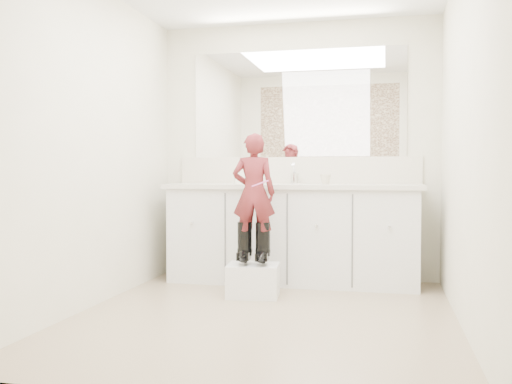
# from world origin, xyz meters

# --- Properties ---
(floor) EXTENTS (3.00, 3.00, 0.00)m
(floor) POSITION_xyz_m (0.00, 0.00, 0.00)
(floor) COLOR #887559
(floor) RESTS_ON ground
(wall_back) EXTENTS (2.60, 0.00, 2.60)m
(wall_back) POSITION_xyz_m (0.00, 1.50, 1.20)
(wall_back) COLOR beige
(wall_back) RESTS_ON floor
(wall_front) EXTENTS (2.60, 0.00, 2.60)m
(wall_front) POSITION_xyz_m (0.00, -1.50, 1.20)
(wall_front) COLOR beige
(wall_front) RESTS_ON floor
(wall_left) EXTENTS (0.00, 3.00, 3.00)m
(wall_left) POSITION_xyz_m (-1.30, 0.00, 1.20)
(wall_left) COLOR beige
(wall_left) RESTS_ON floor
(wall_right) EXTENTS (0.00, 3.00, 3.00)m
(wall_right) POSITION_xyz_m (1.30, 0.00, 1.20)
(wall_right) COLOR beige
(wall_right) RESTS_ON floor
(vanity_cabinet) EXTENTS (2.20, 0.55, 0.85)m
(vanity_cabinet) POSITION_xyz_m (0.00, 1.23, 0.42)
(vanity_cabinet) COLOR silver
(vanity_cabinet) RESTS_ON floor
(countertop) EXTENTS (2.28, 0.58, 0.04)m
(countertop) POSITION_xyz_m (0.00, 1.21, 0.87)
(countertop) COLOR beige
(countertop) RESTS_ON vanity_cabinet
(backsplash) EXTENTS (2.28, 0.03, 0.25)m
(backsplash) POSITION_xyz_m (0.00, 1.49, 1.02)
(backsplash) COLOR beige
(backsplash) RESTS_ON countertop
(mirror) EXTENTS (2.00, 0.02, 1.00)m
(mirror) POSITION_xyz_m (0.00, 1.49, 1.64)
(mirror) COLOR white
(mirror) RESTS_ON wall_back
(dot_panel) EXTENTS (2.00, 0.01, 1.20)m
(dot_panel) POSITION_xyz_m (0.00, -1.49, 1.65)
(dot_panel) COLOR #472819
(dot_panel) RESTS_ON wall_front
(faucet) EXTENTS (0.08, 0.08, 0.10)m
(faucet) POSITION_xyz_m (0.00, 1.38, 0.94)
(faucet) COLOR silver
(faucet) RESTS_ON countertop
(cup) EXTENTS (0.12, 0.12, 0.09)m
(cup) POSITION_xyz_m (0.30, 1.23, 0.94)
(cup) COLOR beige
(cup) RESTS_ON countertop
(soap_bottle) EXTENTS (0.12, 0.12, 0.20)m
(soap_bottle) POSITION_xyz_m (-0.48, 1.19, 0.99)
(soap_bottle) COLOR white
(soap_bottle) RESTS_ON countertop
(step_stool) EXTENTS (0.44, 0.38, 0.26)m
(step_stool) POSITION_xyz_m (-0.22, 0.59, 0.13)
(step_stool) COLOR white
(step_stool) RESTS_ON floor
(boot_left) EXTENTS (0.15, 0.24, 0.34)m
(boot_left) POSITION_xyz_m (-0.29, 0.61, 0.43)
(boot_left) COLOR black
(boot_left) RESTS_ON step_stool
(boot_right) EXTENTS (0.15, 0.24, 0.34)m
(boot_right) POSITION_xyz_m (-0.14, 0.61, 0.43)
(boot_right) COLOR black
(boot_right) RESTS_ON step_stool
(toddler) EXTENTS (0.37, 0.26, 0.95)m
(toddler) POSITION_xyz_m (-0.22, 0.61, 0.83)
(toddler) COLOR #A13139
(toddler) RESTS_ON step_stool
(toothbrush) EXTENTS (0.14, 0.03, 0.06)m
(toothbrush) POSITION_xyz_m (-0.15, 0.53, 0.91)
(toothbrush) COLOR #E85AAC
(toothbrush) RESTS_ON toddler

